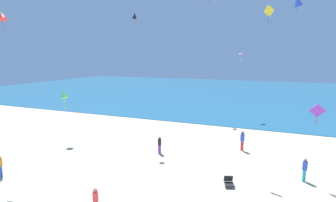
{
  "coord_description": "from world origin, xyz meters",
  "views": [
    {
      "loc": [
        5.66,
        -8.03,
        7.56
      ],
      "look_at": [
        0.0,
        6.24,
        4.98
      ],
      "focal_mm": 27.81,
      "sensor_mm": 36.0,
      "label": 1
    }
  ],
  "objects_px": {
    "beach_chair_far_left": "(229,182)",
    "kite_pink": "(242,54)",
    "person_8": "(0,164)",
    "kite_purple": "(317,111)",
    "person_3": "(160,144)",
    "person_4": "(96,199)",
    "kite_black": "(135,16)",
    "kite_yellow": "(269,11)",
    "kite_green": "(64,94)",
    "kite_red": "(2,16)",
    "person_1": "(305,168)",
    "kite_blue": "(297,1)",
    "person_0": "(242,139)"
  },
  "relations": [
    {
      "from": "kite_blue",
      "to": "kite_black",
      "type": "bearing_deg",
      "value": -156.57
    },
    {
      "from": "person_3",
      "to": "person_4",
      "type": "bearing_deg",
      "value": -71.21
    },
    {
      "from": "person_8",
      "to": "kite_purple",
      "type": "bearing_deg",
      "value": 113.59
    },
    {
      "from": "person_1",
      "to": "person_8",
      "type": "relative_size",
      "value": 1.04
    },
    {
      "from": "beach_chair_far_left",
      "to": "kite_yellow",
      "type": "relative_size",
      "value": 0.59
    },
    {
      "from": "kite_green",
      "to": "kite_red",
      "type": "bearing_deg",
      "value": -84.14
    },
    {
      "from": "kite_black",
      "to": "kite_yellow",
      "type": "bearing_deg",
      "value": -4.33
    },
    {
      "from": "person_0",
      "to": "person_3",
      "type": "height_order",
      "value": "person_0"
    },
    {
      "from": "person_3",
      "to": "person_8",
      "type": "bearing_deg",
      "value": -119.96
    },
    {
      "from": "beach_chair_far_left",
      "to": "person_1",
      "type": "distance_m",
      "value": 4.84
    },
    {
      "from": "kite_black",
      "to": "person_8",
      "type": "bearing_deg",
      "value": -114.73
    },
    {
      "from": "person_1",
      "to": "kite_red",
      "type": "height_order",
      "value": "kite_red"
    },
    {
      "from": "kite_red",
      "to": "kite_pink",
      "type": "xyz_separation_m",
      "value": [
        12.9,
        21.05,
        -2.22
      ]
    },
    {
      "from": "person_1",
      "to": "person_8",
      "type": "xyz_separation_m",
      "value": [
        -17.98,
        -6.46,
        -0.03
      ]
    },
    {
      "from": "person_1",
      "to": "kite_red",
      "type": "distance_m",
      "value": 21.45
    },
    {
      "from": "person_8",
      "to": "kite_pink",
      "type": "height_order",
      "value": "kite_pink"
    },
    {
      "from": "person_4",
      "to": "kite_red",
      "type": "distance_m",
      "value": 13.28
    },
    {
      "from": "person_8",
      "to": "kite_red",
      "type": "height_order",
      "value": "kite_red"
    },
    {
      "from": "kite_green",
      "to": "kite_pink",
      "type": "distance_m",
      "value": 20.89
    },
    {
      "from": "kite_red",
      "to": "kite_yellow",
      "type": "height_order",
      "value": "kite_yellow"
    },
    {
      "from": "person_8",
      "to": "kite_black",
      "type": "height_order",
      "value": "kite_black"
    },
    {
      "from": "person_4",
      "to": "kite_purple",
      "type": "xyz_separation_m",
      "value": [
        9.6,
        3.92,
        4.33
      ]
    },
    {
      "from": "person_3",
      "to": "kite_yellow",
      "type": "xyz_separation_m",
      "value": [
        7.46,
        1.55,
        9.84
      ]
    },
    {
      "from": "person_4",
      "to": "kite_yellow",
      "type": "xyz_separation_m",
      "value": [
        7.1,
        10.13,
        9.85
      ]
    },
    {
      "from": "person_8",
      "to": "kite_black",
      "type": "relative_size",
      "value": 1.43
    },
    {
      "from": "person_4",
      "to": "kite_green",
      "type": "distance_m",
      "value": 13.1
    },
    {
      "from": "person_0",
      "to": "kite_green",
      "type": "height_order",
      "value": "kite_green"
    },
    {
      "from": "person_8",
      "to": "kite_red",
      "type": "bearing_deg",
      "value": -142.56
    },
    {
      "from": "person_3",
      "to": "kite_black",
      "type": "relative_size",
      "value": 1.39
    },
    {
      "from": "kite_blue",
      "to": "person_4",
      "type": "bearing_deg",
      "value": -119.19
    },
    {
      "from": "person_1",
      "to": "person_3",
      "type": "distance_m",
      "value": 10.19
    },
    {
      "from": "person_8",
      "to": "kite_green",
      "type": "xyz_separation_m",
      "value": [
        -1.28,
        7.21,
        3.51
      ]
    },
    {
      "from": "beach_chair_far_left",
      "to": "kite_blue",
      "type": "bearing_deg",
      "value": 142.36
    },
    {
      "from": "person_4",
      "to": "kite_purple",
      "type": "distance_m",
      "value": 11.24
    },
    {
      "from": "kite_blue",
      "to": "person_8",
      "type": "bearing_deg",
      "value": -138.49
    },
    {
      "from": "kite_green",
      "to": "kite_pink",
      "type": "xyz_separation_m",
      "value": [
        13.46,
        15.55,
        3.66
      ]
    },
    {
      "from": "person_4",
      "to": "kite_black",
      "type": "height_order",
      "value": "kite_black"
    },
    {
      "from": "person_8",
      "to": "kite_pink",
      "type": "relative_size",
      "value": 0.82
    },
    {
      "from": "person_8",
      "to": "kite_blue",
      "type": "bearing_deg",
      "value": 146.12
    },
    {
      "from": "beach_chair_far_left",
      "to": "person_3",
      "type": "distance_m",
      "value": 6.81
    },
    {
      "from": "beach_chair_far_left",
      "to": "kite_pink",
      "type": "distance_m",
      "value": 20.21
    },
    {
      "from": "kite_red",
      "to": "person_3",
      "type": "bearing_deg",
      "value": 33.95
    },
    {
      "from": "kite_pink",
      "to": "kite_blue",
      "type": "height_order",
      "value": "kite_blue"
    },
    {
      "from": "kite_blue",
      "to": "kite_green",
      "type": "bearing_deg",
      "value": -156.29
    },
    {
      "from": "person_1",
      "to": "kite_green",
      "type": "bearing_deg",
      "value": 25.38
    },
    {
      "from": "person_3",
      "to": "kite_black",
      "type": "xyz_separation_m",
      "value": [
        -3.3,
        2.37,
        10.25
      ]
    },
    {
      "from": "beach_chair_far_left",
      "to": "kite_black",
      "type": "distance_m",
      "value": 15.29
    },
    {
      "from": "person_0",
      "to": "person_4",
      "type": "distance_m",
      "value": 12.98
    },
    {
      "from": "kite_pink",
      "to": "person_3",
      "type": "bearing_deg",
      "value": -105.85
    },
    {
      "from": "person_0",
      "to": "kite_black",
      "type": "xyz_separation_m",
      "value": [
        -9.32,
        -0.73,
        10.1
      ]
    }
  ]
}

